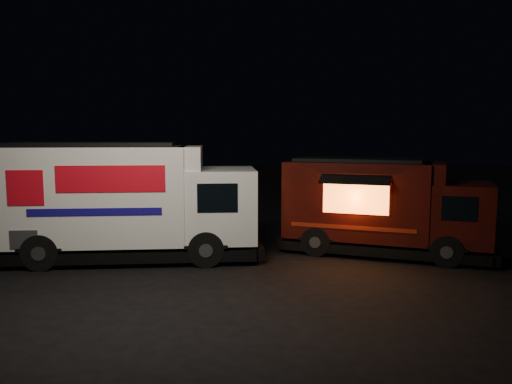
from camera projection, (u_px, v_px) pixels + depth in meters
name	position (u px, v px, depth m)	size (l,w,h in m)	color
ground	(194.00, 266.00, 12.47)	(80.00, 80.00, 0.00)	black
white_truck	(133.00, 201.00, 13.04)	(6.75, 2.30, 3.06)	white
red_truck	(385.00, 206.00, 13.59)	(5.62, 2.07, 2.62)	#3D0C0B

